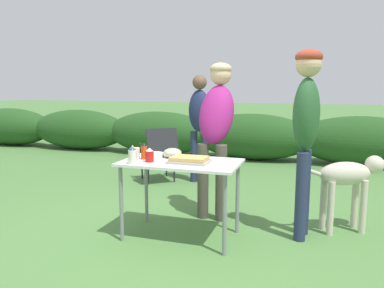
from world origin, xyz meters
The scene contains 16 objects.
ground_plane centered at (0.00, 0.00, 0.00)m, with size 60.00×60.00×0.00m, color #4C7A3D.
shrub_hedge centered at (0.00, 4.11, 0.45)m, with size 14.40×0.90×0.91m.
folding_table centered at (0.00, 0.00, 0.66)m, with size 1.10×0.64×0.74m.
food_tray centered at (0.10, -0.04, 0.77)m, with size 0.37×0.26×0.06m.
plate_stack centered at (-0.34, 0.12, 0.76)m, with size 0.21×0.21×0.04m, color white.
mixing_bowl centered at (-0.14, 0.14, 0.79)m, with size 0.18×0.18×0.09m, color #ADBC99.
paper_cup_stack centered at (-0.45, -0.04, 0.79)m, with size 0.08×0.08×0.11m, color white.
mayo_bottle centered at (-0.38, -0.25, 0.82)m, with size 0.07×0.07×0.16m.
hot_sauce_bottle centered at (-0.37, -0.02, 0.82)m, with size 0.06×0.06×0.16m.
ketchup_bottle centered at (-0.26, -0.12, 0.80)m, with size 0.08×0.08×0.13m.
beer_bottle centered at (-0.44, -0.13, 0.81)m, with size 0.07×0.07×0.15m.
standing_person_with_beanie centered at (0.16, 0.68, 1.06)m, with size 0.42×0.53×1.69m.
standing_person_in_red_jacket centered at (-0.45, 2.05, 0.97)m, with size 0.36×0.28×1.60m.
standing_person_in_navy_coat centered at (1.10, 0.36, 1.13)m, with size 0.28×0.36×1.76m.
dog centered at (1.52, 0.65, 0.54)m, with size 0.77×0.45×0.76m.
camp_chair_green_behind_table centered at (-1.02, 1.86, 0.47)m, with size 0.73×0.75×0.83m.
Camera 1 is at (1.18, -3.23, 1.43)m, focal length 35.00 mm.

